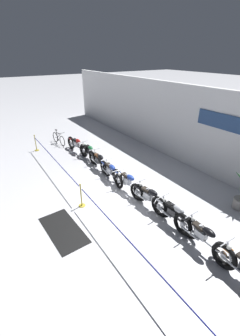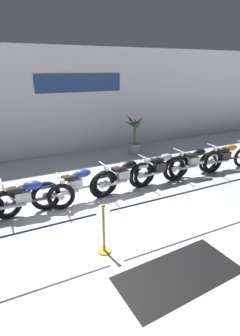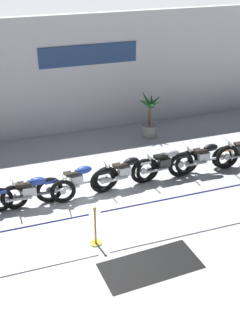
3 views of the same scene
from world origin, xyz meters
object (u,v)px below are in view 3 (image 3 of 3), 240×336
motorcycle_blue_4 (78,181)px  motorcycle_silver_6 (166,164)px  motorcycle_blue_3 (32,192)px  stanchion_far_left (31,230)px  potted_palm_left_of_row (149,118)px  floor_banner (151,266)px  stanchion_mid_left (95,232)px  motorcycle_black_5 (126,172)px  motorcycle_black_7 (205,158)px

motorcycle_blue_4 → motorcycle_silver_6: size_ratio=1.07×
motorcycle_blue_3 → stanchion_far_left: size_ratio=0.17×
potted_palm_left_of_row → floor_banner: (-2.64, -6.47, -0.69)m
motorcycle_silver_6 → stanchion_mid_left: size_ratio=2.15×
motorcycle_blue_3 → motorcycle_blue_4: 1.31m
motorcycle_blue_4 → stanchion_mid_left: size_ratio=2.30×
motorcycle_silver_6 → floor_banner: (-1.92, -3.45, -0.48)m
motorcycle_blue_4 → motorcycle_black_5: 1.43m
stanchion_far_left → stanchion_mid_left: same height
potted_palm_left_of_row → stanchion_mid_left: bearing=-124.0°
motorcycle_black_5 → stanchion_mid_left: 2.73m
potted_palm_left_of_row → stanchion_far_left: potted_palm_left_of_row is taller
motorcycle_blue_3 → stanchion_far_left: bearing=-98.6°
floor_banner → motorcycle_blue_3: bearing=119.6°
potted_palm_left_of_row → stanchion_far_left: 7.34m
motorcycle_blue_3 → stanchion_far_left: (-0.31, -2.07, 0.31)m
motorcycle_blue_4 → motorcycle_black_7: (4.00, 0.05, 0.01)m
stanchion_far_left → motorcycle_blue_4: bearing=53.5°
motorcycle_black_7 → stanchion_far_left: 6.05m
motorcycle_blue_3 → potted_palm_left_of_row: (4.75, 3.24, 0.23)m
floor_banner → stanchion_far_left: bearing=151.0°
motorcycle_blue_4 → floor_banner: motorcycle_blue_4 is taller
motorcycle_blue_3 → potted_palm_left_of_row: bearing=34.3°
motorcycle_silver_6 → potted_palm_left_of_row: (0.72, 3.02, 0.21)m
motorcycle_blue_3 → floor_banner: bearing=-56.9°
motorcycle_blue_4 → floor_banner: (0.80, -3.34, -0.47)m
stanchion_mid_left → stanchion_far_left: bearing=180.0°
motorcycle_black_7 → stanchion_mid_left: stanchion_mid_left is taller
motorcycle_silver_6 → motorcycle_black_7: bearing=-2.5°
motorcycle_blue_4 → motorcycle_black_7: size_ratio=1.00×
motorcycle_black_5 → motorcycle_black_7: motorcycle_black_7 is taller
potted_palm_left_of_row → stanchion_far_left: size_ratio=0.12×
motorcycle_blue_3 → motorcycle_blue_4: size_ratio=0.99×
stanchion_far_left → floor_banner: 2.79m
motorcycle_black_5 → stanchion_far_left: size_ratio=0.16×
stanchion_far_left → floor_banner: stanchion_far_left is taller
potted_palm_left_of_row → stanchion_mid_left: 6.42m
motorcycle_black_5 → stanchion_mid_left: bearing=-125.2°
motorcycle_black_5 → stanchion_mid_left: size_ratio=2.09×
motorcycle_black_5 → motorcycle_black_7: bearing=0.2°
motorcycle_black_5 → motorcycle_silver_6: size_ratio=0.97×
motorcycle_black_7 → stanchion_far_left: size_ratio=0.17×
motorcycle_silver_6 → motorcycle_black_7: motorcycle_black_7 is taller
stanchion_far_left → floor_banner: size_ratio=6.28×
motorcycle_silver_6 → motorcycle_black_7: 1.28m
motorcycle_blue_4 → potted_palm_left_of_row: size_ratio=1.47×
motorcycle_blue_4 → motorcycle_blue_3: bearing=-174.9°
stanchion_far_left → stanchion_mid_left: 1.53m
motorcycle_blue_3 → potted_palm_left_of_row: 5.75m
motorcycle_black_5 → motorcycle_black_7: 2.58m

